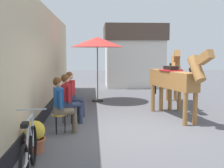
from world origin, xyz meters
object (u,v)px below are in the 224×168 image
Objects in this scene: saddled_horse_near at (175,80)px; flower_planter_near at (35,136)px; cafe_parasol at (97,42)px; seated_visitor_far at (72,92)px; seated_visitor_middle at (68,96)px; leaning_bicycle at (29,153)px; seated_visitor_near at (61,102)px; saddled_horse_far at (174,75)px.

saddled_horse_near is 4.59× the size of flower_planter_near.
seated_visitor_far is at bearing -107.60° from cafe_parasol.
seated_visitor_middle is 2.27m from flower_planter_near.
saddled_horse_near is 3.95m from cafe_parasol.
saddled_horse_near is at bearing 47.51° from leaning_bicycle.
seated_visitor_near is at bearing -96.42° from seated_visitor_middle.
seated_visitor_far is 2.17× the size of flower_planter_near.
flower_planter_near is 0.25× the size of cafe_parasol.
seated_visitor_far is at bearing 172.30° from saddled_horse_near.
seated_visitor_near is at bearing -138.67° from saddled_horse_far.
seated_visitor_near reaches higher than flower_planter_near.
saddled_horse_near and saddled_horse_far have the same top height.
seated_visitor_near and seated_visitor_middle have the same top height.
saddled_horse_near is 1.00× the size of saddled_horse_far.
seated_visitor_far is 3.94m from saddled_horse_far.
cafe_parasol is (0.96, 4.36, 1.59)m from seated_visitor_near.
saddled_horse_far is at bearing -20.91° from cafe_parasol.
leaning_bicycle is at bearing -124.92° from saddled_horse_far.
saddled_horse_far reaches higher than flower_planter_near.
leaning_bicycle is at bearing -132.49° from saddled_horse_near.
saddled_horse_far is at bearing 55.08° from leaning_bicycle.
cafe_parasol is at bearing 72.40° from seated_visitor_far.
flower_planter_near is at bearing -99.67° from seated_visitor_far.
cafe_parasol reaches higher than seated_visitor_near.
leaning_bicycle is (-3.45, -3.77, -0.76)m from saddled_horse_near.
saddled_horse_far reaches higher than leaning_bicycle.
cafe_parasol reaches higher than seated_visitor_far.
seated_visitor_middle is (0.10, 0.87, 0.00)m from seated_visitor_near.
seated_visitor_far is 0.54× the size of cafe_parasol.
saddled_horse_near is at bearing 36.31° from flower_planter_near.
flower_planter_near is 1.14m from leaning_bicycle.
seated_visitor_far is at bearing -156.93° from saddled_horse_far.
saddled_horse_far is 1.14× the size of cafe_parasol.
saddled_horse_near reaches higher than seated_visitor_middle.
saddled_horse_near reaches higher than seated_visitor_near.
cafe_parasol is (-2.24, 3.02, 1.20)m from saddled_horse_near.
saddled_horse_near is (3.07, -0.41, 0.38)m from seated_visitor_far.
saddled_horse_far is (3.61, 1.54, 0.38)m from seated_visitor_far.
saddled_horse_far reaches higher than seated_visitor_far.
seated_visitor_near reaches higher than leaning_bicycle.
cafe_parasol is (0.86, 3.49, 1.59)m from seated_visitor_middle.
seated_visitor_middle is 4.40m from saddled_horse_far.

